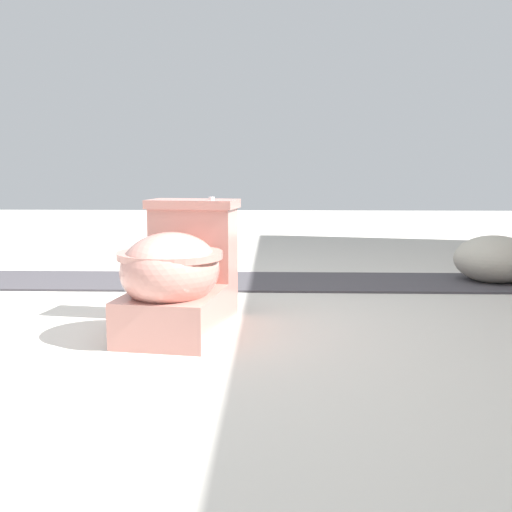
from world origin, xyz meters
TOP-DOWN VIEW (x-y plane):
  - ground_plane at (0.00, 0.00)m, footprint 14.00×14.00m
  - gravel_strip at (-1.11, 0.50)m, footprint 0.56×8.00m
  - toilet at (-0.09, 0.18)m, footprint 0.68×0.46m
  - boulder_near at (-1.15, 1.78)m, footprint 0.46×0.49m

SIDE VIEW (x-z plane):
  - ground_plane at x=0.00m, z-range 0.00..0.00m
  - gravel_strip at x=-1.11m, z-range 0.00..0.01m
  - boulder_near at x=-1.15m, z-range 0.00..0.27m
  - toilet at x=-0.09m, z-range -0.04..0.48m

